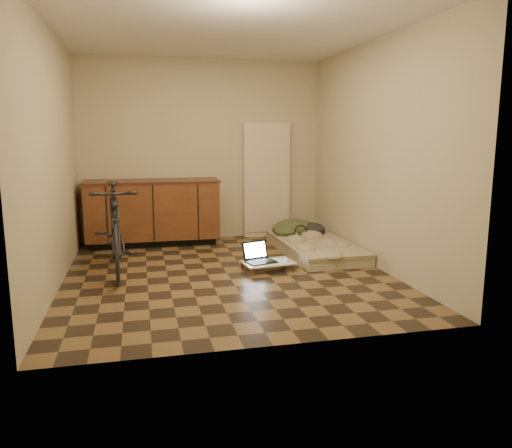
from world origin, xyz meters
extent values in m
cube|color=brown|center=(0.00, 0.00, 0.00)|extent=(3.50, 4.00, 0.00)
cube|color=silver|center=(0.00, 0.00, 2.60)|extent=(3.50, 4.00, 0.00)
cube|color=beige|center=(0.00, 2.00, 1.30)|extent=(3.50, 0.00, 2.60)
cube|color=beige|center=(0.00, -2.00, 1.30)|extent=(3.50, 0.00, 2.60)
cube|color=beige|center=(-1.75, 0.00, 1.30)|extent=(0.00, 4.00, 2.60)
cube|color=beige|center=(1.75, 0.00, 1.30)|extent=(0.00, 4.00, 2.60)
cube|color=black|center=(-0.75, 1.74, 0.05)|extent=(1.70, 0.48, 0.10)
cube|color=#542B17|center=(-0.75, 1.70, 0.49)|extent=(1.80, 0.60, 0.78)
cube|color=#4A251B|center=(-0.75, 1.70, 0.90)|extent=(1.84, 0.62, 0.03)
cube|color=beige|center=(0.95, 1.94, 0.85)|extent=(0.70, 0.10, 1.70)
imported|color=black|center=(-1.20, 0.30, 0.56)|extent=(0.61, 1.75, 1.12)
cube|color=#BBB496|center=(1.30, 0.72, 0.06)|extent=(0.87, 1.77, 0.11)
cube|color=#BFB092|center=(1.30, 0.72, 0.13)|extent=(0.89, 1.79, 0.04)
cube|color=brown|center=(0.25, -0.16, 0.04)|extent=(0.03, 0.03, 0.08)
cube|color=brown|center=(0.21, 0.15, 0.04)|extent=(0.03, 0.03, 0.08)
cube|color=brown|center=(0.76, -0.09, 0.04)|extent=(0.03, 0.03, 0.08)
cube|color=brown|center=(0.72, 0.22, 0.04)|extent=(0.03, 0.03, 0.08)
cube|color=white|center=(0.48, 0.03, 0.09)|extent=(0.62, 0.45, 0.02)
cube|color=black|center=(0.40, 0.02, 0.10)|extent=(0.37, 0.31, 0.02)
cube|color=black|center=(0.36, 0.16, 0.21)|extent=(0.32, 0.15, 0.20)
cube|color=white|center=(0.36, 0.16, 0.21)|extent=(0.27, 0.12, 0.16)
ellipsoid|color=silver|center=(0.71, 0.02, 0.11)|extent=(0.07, 0.11, 0.04)
camera|label=1|loc=(-0.91, -5.34, 1.54)|focal=35.00mm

